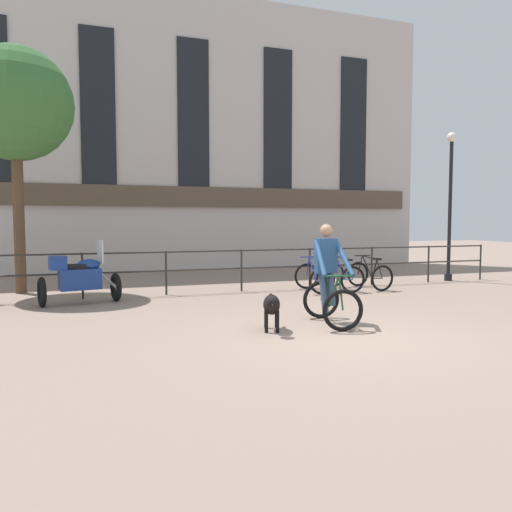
{
  "coord_description": "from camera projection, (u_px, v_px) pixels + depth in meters",
  "views": [
    {
      "loc": [
        -3.75,
        -6.6,
        1.76
      ],
      "look_at": [
        -0.44,
        2.86,
        1.05
      ],
      "focal_mm": 35.0,
      "sensor_mm": 36.0,
      "label": 1
    }
  ],
  "objects": [
    {
      "name": "parked_bicycle_mid_left",
      "position": [
        343.0,
        276.0,
        12.64
      ],
      "size": [
        0.69,
        1.13,
        0.86
      ],
      "rotation": [
        0.0,
        0.0,
        3.12
      ],
      "color": "black",
      "rests_on": "ground_plane"
    },
    {
      "name": "street_lamp",
      "position": [
        450.0,
        198.0,
        14.51
      ],
      "size": [
        0.28,
        0.28,
        4.31
      ],
      "color": "black",
      "rests_on": "ground_plane"
    },
    {
      "name": "ground_plane",
      "position": [
        345.0,
        337.0,
        7.57
      ],
      "size": [
        60.0,
        60.0,
        0.0
      ],
      "primitive_type": "plane",
      "color": "gray"
    },
    {
      "name": "building_facade",
      "position": [
        192.0,
        135.0,
        17.58
      ],
      "size": [
        18.0,
        0.72,
        9.64
      ],
      "color": "beige",
      "rests_on": "ground_plane"
    },
    {
      "name": "dog",
      "position": [
        272.0,
        305.0,
        7.92
      ],
      "size": [
        0.45,
        0.95,
        0.61
      ],
      "rotation": [
        0.0,
        0.0,
        -0.33
      ],
      "color": "black",
      "rests_on": "ground_plane"
    },
    {
      "name": "parked_motorcycle",
      "position": [
        79.0,
        278.0,
        10.5
      ],
      "size": [
        1.71,
        0.93,
        1.35
      ],
      "rotation": [
        0.0,
        0.0,
        1.77
      ],
      "color": "black",
      "rests_on": "ground_plane"
    },
    {
      "name": "cyclist_with_bike",
      "position": [
        329.0,
        279.0,
        8.55
      ],
      "size": [
        0.85,
        1.26,
        1.7
      ],
      "rotation": [
        0.0,
        0.0,
        -0.15
      ],
      "color": "black",
      "rests_on": "ground_plane"
    },
    {
      "name": "tree_canalside_left",
      "position": [
        15.0,
        105.0,
        11.83
      ],
      "size": [
        2.69,
        2.69,
        5.88
      ],
      "color": "brown",
      "rests_on": "ground_plane"
    },
    {
      "name": "parked_bicycle_near_lamp",
      "position": [
        314.0,
        277.0,
        12.38
      ],
      "size": [
        0.74,
        1.16,
        0.86
      ],
      "rotation": [
        0.0,
        0.0,
        3.06
      ],
      "color": "black",
      "rests_on": "ground_plane"
    },
    {
      "name": "canal_railing",
      "position": [
        241.0,
        263.0,
        12.42
      ],
      "size": [
        15.05,
        0.05,
        1.05
      ],
      "color": "#2D2B28",
      "rests_on": "ground_plane"
    },
    {
      "name": "parked_bicycle_mid_right",
      "position": [
        370.0,
        275.0,
        12.9
      ],
      "size": [
        0.73,
        1.15,
        0.86
      ],
      "rotation": [
        0.0,
        0.0,
        3.21
      ],
      "color": "black",
      "rests_on": "ground_plane"
    }
  ]
}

